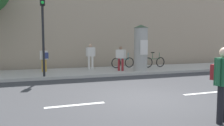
# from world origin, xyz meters

# --- Properties ---
(ground_plane) EXTENTS (80.00, 80.00, 0.00)m
(ground_plane) POSITION_xyz_m (0.00, 0.00, 0.00)
(ground_plane) COLOR #38383A
(sidewalk_curb) EXTENTS (36.00, 4.00, 0.15)m
(sidewalk_curb) POSITION_xyz_m (0.00, 7.00, 0.07)
(sidewalk_curb) COLOR #B2ADA3
(sidewalk_curb) RESTS_ON ground_plane
(lane_markings) EXTENTS (25.80, 0.16, 0.01)m
(lane_markings) POSITION_xyz_m (-0.00, 0.00, 0.00)
(lane_markings) COLOR silver
(lane_markings) RESTS_ON ground_plane
(building_backdrop) EXTENTS (36.00, 5.00, 9.80)m
(building_backdrop) POSITION_xyz_m (0.00, 12.00, 4.90)
(building_backdrop) COLOR tan
(building_backdrop) RESTS_ON ground_plane
(traffic_light) EXTENTS (0.24, 0.45, 4.32)m
(traffic_light) POSITION_xyz_m (-3.06, 5.24, 3.06)
(traffic_light) COLOR black
(traffic_light) RESTS_ON sidewalk_curb
(poster_column) EXTENTS (0.93, 0.93, 2.87)m
(poster_column) POSITION_xyz_m (2.78, 5.93, 1.60)
(poster_column) COLOR #9E9B93
(poster_column) RESTS_ON sidewalk_curb
(pedestrian_in_light_jacket) EXTENTS (0.61, 0.47, 1.75)m
(pedestrian_in_light_jacket) POSITION_xyz_m (0.54, -2.57, 1.05)
(pedestrian_in_light_jacket) COLOR black
(pedestrian_in_light_jacket) RESTS_ON ground_plane
(pedestrian_in_red_top) EXTENTS (0.54, 0.48, 1.54)m
(pedestrian_in_red_top) POSITION_xyz_m (1.56, 6.24, 1.05)
(pedestrian_in_red_top) COLOR maroon
(pedestrian_in_red_top) RESTS_ON sidewalk_curb
(pedestrian_near_pole) EXTENTS (0.51, 0.50, 1.47)m
(pedestrian_near_pole) POSITION_xyz_m (-2.97, 7.31, 1.01)
(pedestrian_near_pole) COLOR #B78C33
(pedestrian_near_pole) RESTS_ON sidewalk_curb
(pedestrian_with_bag) EXTENTS (0.63, 0.43, 1.69)m
(pedestrian_with_bag) POSITION_xyz_m (-0.02, 7.64, 1.16)
(pedestrian_with_bag) COLOR silver
(pedestrian_with_bag) RESTS_ON sidewalk_curb
(bicycle_leaning) EXTENTS (1.77, 0.24, 1.09)m
(bicycle_leaning) POSITION_xyz_m (2.33, 7.77, 0.54)
(bicycle_leaning) COLOR black
(bicycle_leaning) RESTS_ON sidewalk_curb
(bicycle_upright) EXTENTS (1.77, 0.20, 1.09)m
(bicycle_upright) POSITION_xyz_m (4.60, 7.34, 0.54)
(bicycle_upright) COLOR black
(bicycle_upright) RESTS_ON sidewalk_curb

